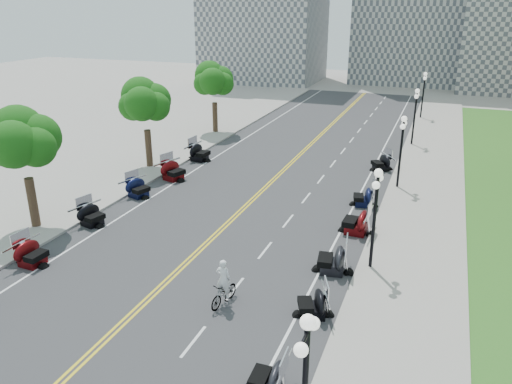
% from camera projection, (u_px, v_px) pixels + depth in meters
% --- Properties ---
extents(ground, '(160.00, 160.00, 0.00)m').
position_uv_depth(ground, '(172.00, 276.00, 23.50)').
color(ground, gray).
extents(road, '(16.00, 90.00, 0.01)m').
position_uv_depth(road, '(250.00, 202.00, 32.24)').
color(road, '#333335').
rests_on(road, ground).
extents(centerline_yellow_a, '(0.12, 90.00, 0.00)m').
position_uv_depth(centerline_yellow_a, '(248.00, 202.00, 32.28)').
color(centerline_yellow_a, yellow).
rests_on(centerline_yellow_a, road).
extents(centerline_yellow_b, '(0.12, 90.00, 0.00)m').
position_uv_depth(centerline_yellow_b, '(252.00, 202.00, 32.20)').
color(centerline_yellow_b, yellow).
rests_on(centerline_yellow_b, road).
extents(edge_line_north, '(0.12, 90.00, 0.00)m').
position_uv_depth(edge_line_north, '(349.00, 216.00, 30.10)').
color(edge_line_north, white).
rests_on(edge_line_north, road).
extents(edge_line_south, '(0.12, 90.00, 0.00)m').
position_uv_depth(edge_line_south, '(164.00, 190.00, 34.37)').
color(edge_line_south, white).
rests_on(edge_line_south, road).
extents(lane_dash_5, '(0.12, 2.00, 0.00)m').
position_uv_depth(lane_dash_5, '(193.00, 341.00, 18.94)').
color(lane_dash_5, white).
rests_on(lane_dash_5, road).
extents(lane_dash_6, '(0.12, 2.00, 0.00)m').
position_uv_depth(lane_dash_6, '(235.00, 289.00, 22.43)').
color(lane_dash_6, white).
rests_on(lane_dash_6, road).
extents(lane_dash_7, '(0.12, 2.00, 0.00)m').
position_uv_depth(lane_dash_7, '(265.00, 250.00, 25.93)').
color(lane_dash_7, white).
rests_on(lane_dash_7, road).
extents(lane_dash_8, '(0.12, 2.00, 0.00)m').
position_uv_depth(lane_dash_8, '(288.00, 221.00, 29.42)').
color(lane_dash_8, white).
rests_on(lane_dash_8, road).
extents(lane_dash_9, '(0.12, 2.00, 0.00)m').
position_uv_depth(lane_dash_9, '(306.00, 198.00, 32.92)').
color(lane_dash_9, white).
rests_on(lane_dash_9, road).
extents(lane_dash_10, '(0.12, 2.00, 0.00)m').
position_uv_depth(lane_dash_10, '(321.00, 179.00, 36.41)').
color(lane_dash_10, white).
rests_on(lane_dash_10, road).
extents(lane_dash_11, '(0.12, 2.00, 0.00)m').
position_uv_depth(lane_dash_11, '(333.00, 164.00, 39.91)').
color(lane_dash_11, white).
rests_on(lane_dash_11, road).
extents(lane_dash_12, '(0.12, 2.00, 0.00)m').
position_uv_depth(lane_dash_12, '(343.00, 151.00, 43.40)').
color(lane_dash_12, white).
rests_on(lane_dash_12, road).
extents(lane_dash_13, '(0.12, 2.00, 0.00)m').
position_uv_depth(lane_dash_13, '(352.00, 140.00, 46.90)').
color(lane_dash_13, white).
rests_on(lane_dash_13, road).
extents(lane_dash_14, '(0.12, 2.00, 0.00)m').
position_uv_depth(lane_dash_14, '(359.00, 130.00, 50.39)').
color(lane_dash_14, white).
rests_on(lane_dash_14, road).
extents(lane_dash_15, '(0.12, 2.00, 0.00)m').
position_uv_depth(lane_dash_15, '(366.00, 122.00, 53.89)').
color(lane_dash_15, white).
rests_on(lane_dash_15, road).
extents(lane_dash_16, '(0.12, 2.00, 0.00)m').
position_uv_depth(lane_dash_16, '(371.00, 115.00, 57.39)').
color(lane_dash_16, white).
rests_on(lane_dash_16, road).
extents(lane_dash_17, '(0.12, 2.00, 0.00)m').
position_uv_depth(lane_dash_17, '(376.00, 109.00, 60.88)').
color(lane_dash_17, white).
rests_on(lane_dash_17, road).
extents(lane_dash_18, '(0.12, 2.00, 0.00)m').
position_uv_depth(lane_dash_18, '(381.00, 103.00, 64.38)').
color(lane_dash_18, white).
rests_on(lane_dash_18, road).
extents(lane_dash_19, '(0.12, 2.00, 0.00)m').
position_uv_depth(lane_dash_19, '(385.00, 98.00, 67.87)').
color(lane_dash_19, white).
rests_on(lane_dash_19, road).
extents(sidewalk_north, '(5.00, 90.00, 0.15)m').
position_uv_depth(sidewalk_north, '(419.00, 225.00, 28.72)').
color(sidewalk_north, '#9E9991').
rests_on(sidewalk_north, ground).
extents(sidewalk_south, '(5.00, 90.00, 0.15)m').
position_uv_depth(sidewalk_south, '(114.00, 182.00, 35.71)').
color(sidewalk_south, '#9E9991').
rests_on(sidewalk_south, ground).
extents(street_lamp_2, '(0.50, 1.20, 4.90)m').
position_uv_depth(street_lamp_2, '(374.00, 220.00, 23.21)').
color(street_lamp_2, black).
rests_on(street_lamp_2, sidewalk_north).
extents(street_lamp_3, '(0.50, 1.20, 4.90)m').
position_uv_depth(street_lamp_3, '(401.00, 152.00, 33.70)').
color(street_lamp_3, black).
rests_on(street_lamp_3, sidewalk_north).
extents(street_lamp_4, '(0.50, 1.20, 4.90)m').
position_uv_depth(street_lamp_4, '(414.00, 117.00, 44.18)').
color(street_lamp_4, black).
rests_on(street_lamp_4, sidewalk_north).
extents(street_lamp_5, '(0.50, 1.20, 4.90)m').
position_uv_depth(street_lamp_5, '(423.00, 95.00, 54.67)').
color(street_lamp_5, black).
rests_on(street_lamp_5, sidewalk_north).
extents(tree_2, '(4.80, 4.80, 9.20)m').
position_uv_depth(tree_2, '(23.00, 148.00, 26.90)').
color(tree_2, '#235619').
rests_on(tree_2, sidewalk_south).
extents(tree_3, '(4.80, 4.80, 9.20)m').
position_uv_depth(tree_3, '(145.00, 107.00, 37.38)').
color(tree_3, '#235619').
rests_on(tree_3, sidewalk_south).
extents(tree_4, '(4.80, 4.80, 9.20)m').
position_uv_depth(tree_4, '(214.00, 84.00, 47.87)').
color(tree_4, '#235619').
rests_on(tree_4, sidewalk_south).
extents(motorcycle_n_4, '(1.88, 1.88, 1.27)m').
position_uv_depth(motorcycle_n_4, '(268.00, 376.00, 16.29)').
color(motorcycle_n_4, black).
rests_on(motorcycle_n_4, road).
extents(motorcycle_n_5, '(2.40, 2.40, 1.29)m').
position_uv_depth(motorcycle_n_5, '(313.00, 302.00, 20.30)').
color(motorcycle_n_5, black).
rests_on(motorcycle_n_5, road).
extents(motorcycle_n_6, '(2.44, 2.44, 1.50)m').
position_uv_depth(motorcycle_n_6, '(333.00, 258.00, 23.61)').
color(motorcycle_n_6, black).
rests_on(motorcycle_n_6, road).
extents(motorcycle_n_7, '(2.32, 2.32, 1.56)m').
position_uv_depth(motorcycle_n_7, '(357.00, 220.00, 27.64)').
color(motorcycle_n_7, '#590A0C').
rests_on(motorcycle_n_7, road).
extents(motorcycle_n_8, '(2.28, 2.28, 1.35)m').
position_uv_depth(motorcycle_n_8, '(364.00, 196.00, 31.45)').
color(motorcycle_n_8, black).
rests_on(motorcycle_n_8, road).
extents(motorcycle_n_10, '(2.73, 2.73, 1.38)m').
position_uv_depth(motorcycle_n_10, '(381.00, 162.00, 38.16)').
color(motorcycle_n_10, black).
rests_on(motorcycle_n_10, road).
extents(motorcycle_s_5, '(2.07, 2.07, 1.38)m').
position_uv_depth(motorcycle_s_5, '(31.00, 252.00, 24.27)').
color(motorcycle_s_5, '#590A0C').
rests_on(motorcycle_s_5, road).
extents(motorcycle_s_6, '(2.37, 2.37, 1.36)m').
position_uv_depth(motorcycle_s_6, '(91.00, 214.00, 28.69)').
color(motorcycle_s_6, black).
rests_on(motorcycle_s_6, road).
extents(motorcycle_s_7, '(2.50, 2.50, 1.39)m').
position_uv_depth(motorcycle_s_7, '(138.00, 187.00, 32.90)').
color(motorcycle_s_7, black).
rests_on(motorcycle_s_7, road).
extents(motorcycle_s_8, '(2.79, 2.79, 1.56)m').
position_uv_depth(motorcycle_s_8, '(173.00, 170.00, 36.06)').
color(motorcycle_s_8, '#590A0C').
rests_on(motorcycle_s_8, road).
extents(motorcycle_s_9, '(2.42, 2.42, 1.55)m').
position_uv_depth(motorcycle_s_9, '(199.00, 151.00, 40.51)').
color(motorcycle_s_9, black).
rests_on(motorcycle_s_9, road).
extents(bicycle, '(0.84, 1.87, 1.08)m').
position_uv_depth(bicycle, '(224.00, 293.00, 21.11)').
color(bicycle, '#A51414').
rests_on(bicycle, road).
extents(cyclist_rider, '(0.65, 0.43, 1.78)m').
position_uv_depth(cyclist_rider, '(223.00, 263.00, 20.60)').
color(cyclist_rider, white).
rests_on(cyclist_rider, bicycle).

